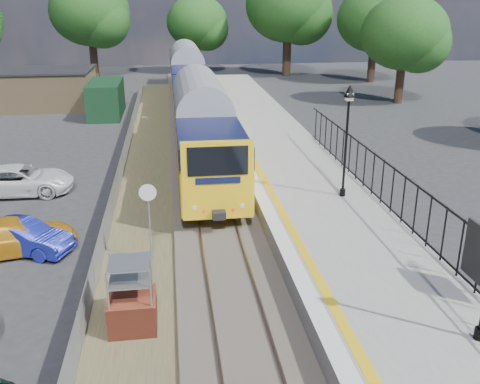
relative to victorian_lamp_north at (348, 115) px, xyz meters
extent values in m
plane|color=#2D2D30|center=(-5.30, -6.00, -4.30)|extent=(120.00, 120.00, 0.00)
cube|color=#473F38|center=(-5.30, 4.00, -4.20)|extent=(3.40, 80.00, 0.20)
cube|color=#4C472D|center=(-8.20, 2.00, -4.27)|extent=(2.60, 70.00, 0.06)
cube|color=brown|center=(-6.02, 4.00, -4.08)|extent=(0.07, 80.00, 0.14)
cube|color=brown|center=(-4.58, 4.00, -4.08)|extent=(0.07, 80.00, 0.14)
cube|color=gray|center=(-1.10, 2.00, -3.85)|extent=(5.00, 70.00, 0.90)
cube|color=silver|center=(-3.35, 2.00, -3.39)|extent=(0.50, 70.00, 0.01)
cube|color=yellow|center=(-2.85, 2.00, -3.39)|extent=(0.30, 70.00, 0.01)
cylinder|color=black|center=(0.20, -10.00, -3.25)|extent=(0.24, 0.24, 0.30)
cylinder|color=black|center=(0.00, 0.00, -3.25)|extent=(0.24, 0.24, 0.30)
cylinder|color=black|center=(0.00, 0.00, -1.40)|extent=(0.10, 0.10, 3.70)
cube|color=black|center=(0.00, 0.00, 0.55)|extent=(0.08, 0.08, 0.30)
cube|color=beige|center=(0.00, 0.00, 0.72)|extent=(0.26, 0.26, 0.30)
cone|color=black|center=(0.00, 0.00, 0.95)|extent=(0.44, 0.44, 0.50)
cube|color=black|center=(1.25, -3.50, -1.65)|extent=(0.05, 26.00, 0.05)
cube|color=black|center=(1.20, -8.00, -2.20)|extent=(0.08, 1.40, 1.60)
cube|color=#957B54|center=(-17.30, 26.00, -2.80)|extent=(8.00, 6.00, 3.00)
cube|color=black|center=(-17.30, 26.00, -1.25)|extent=(8.20, 6.20, 0.15)
cube|color=#14371F|center=(-11.80, 22.00, -3.00)|extent=(2.40, 6.00, 2.60)
cylinder|color=#332319|center=(-15.30, 44.00, -2.37)|extent=(0.88, 0.88, 3.85)
ellipsoid|color=#1A4617|center=(-15.30, 44.00, 2.85)|extent=(8.80, 8.80, 7.48)
cylinder|color=#332319|center=(-3.30, 46.00, -2.72)|extent=(0.72, 0.72, 3.15)
ellipsoid|color=#1A4617|center=(-3.30, 46.00, 1.55)|extent=(7.20, 7.20, 6.12)
cylinder|color=#332319|center=(6.70, 42.00, -2.20)|extent=(0.96, 0.96, 4.20)
ellipsoid|color=#1A4617|center=(6.70, 42.00, 3.50)|extent=(9.60, 9.60, 8.16)
cylinder|color=#332319|center=(14.70, 36.00, -2.55)|extent=(0.80, 0.80, 3.50)
ellipsoid|color=#1A4617|center=(14.70, 36.00, 2.20)|extent=(8.00, 8.00, 6.80)
cylinder|color=#332319|center=(12.70, 24.00, -2.72)|extent=(0.72, 0.72, 3.15)
ellipsoid|color=#1A4617|center=(12.70, 24.00, 1.55)|extent=(7.20, 7.20, 6.12)
cube|color=yellow|center=(-5.30, 8.77, -2.61)|extent=(2.80, 20.00, 1.90)
cube|color=#10153B|center=(-5.30, 8.77, -1.31)|extent=(2.82, 20.00, 0.90)
cube|color=black|center=(-5.30, 8.77, -1.31)|extent=(2.82, 18.00, 0.70)
cube|color=black|center=(-5.30, 8.77, -3.79)|extent=(2.00, 18.00, 0.45)
cube|color=yellow|center=(-5.30, 29.37, -2.61)|extent=(2.80, 20.00, 1.90)
cube|color=#10153B|center=(-5.30, 29.37, -1.31)|extent=(2.82, 20.00, 0.90)
cube|color=black|center=(-5.30, 29.37, -1.31)|extent=(2.82, 18.00, 0.70)
cube|color=black|center=(-5.30, 29.37, -3.79)|extent=(2.00, 18.00, 0.45)
cube|color=black|center=(-5.30, -1.44, -1.26)|extent=(2.24, 0.04, 1.10)
cube|color=maroon|center=(-8.21, -7.11, -3.80)|extent=(1.31, 1.31, 1.00)
cylinder|color=#999EA3|center=(-7.80, -3.23, -2.99)|extent=(0.06, 0.06, 2.61)
cylinder|color=silver|center=(-7.80, -3.28, -1.69)|extent=(0.58, 0.05, 0.58)
imported|color=navy|center=(-12.37, -1.83, -3.71)|extent=(3.80, 2.55, 1.19)
imported|color=orange|center=(-12.73, -1.81, -3.66)|extent=(4.70, 2.72, 1.28)
imported|color=white|center=(-14.03, 4.54, -3.62)|extent=(4.85, 2.25, 1.35)
camera|label=1|loc=(-6.94, -20.05, 4.37)|focal=40.00mm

